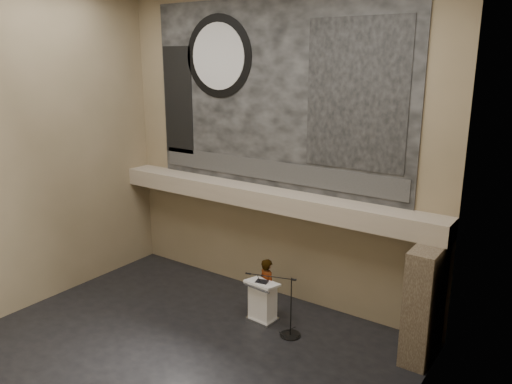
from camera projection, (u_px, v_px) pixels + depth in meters
The scene contains 19 objects.
floor at pixel (178, 354), 11.61m from camera, with size 10.00×10.00×0.00m, color black.
wall_back at pixel (273, 149), 13.67m from camera, with size 10.00×0.02×8.50m, color #78694C.
wall_left at pixel (33, 152), 13.26m from camera, with size 0.02×8.00×8.50m, color #78694C.
wall_right at pixel (402, 219), 7.74m from camera, with size 0.02×8.00×8.50m, color #78694C.
soffit at pixel (264, 198), 13.69m from camera, with size 10.00×0.80×0.50m, color #A0907B.
sprinkler_left at pixel (218, 199), 14.61m from camera, with size 0.04×0.04×0.06m, color #B2893D.
sprinkler_right at pixel (325, 220), 12.67m from camera, with size 0.04×0.04×0.06m, color #B2893D.
banner at pixel (273, 95), 13.27m from camera, with size 8.00×0.05×5.00m, color black.
banner_text_strip at pixel (271, 171), 13.77m from camera, with size 7.76×0.02×0.55m, color #303030.
banner_clock_rim at pixel (218, 56), 13.97m from camera, with size 2.30×2.30×0.02m, color black.
banner_clock_face at pixel (218, 56), 13.95m from camera, with size 1.84×1.84×0.02m, color silver.
banner_building_print at pixel (356, 95), 11.88m from camera, with size 2.60×0.02×3.60m, color black.
banner_brick_print at pixel (178, 101), 15.19m from camera, with size 1.10×0.02×3.20m, color black.
stone_pier at pixel (425, 303), 11.18m from camera, with size 0.60×1.40×2.70m, color #45382A.
lectern at pixel (263, 301), 12.95m from camera, with size 0.85×0.64×1.14m.
binder at pixel (262, 282), 12.77m from camera, with size 0.30×0.24×0.04m, color black.
papers at pixel (260, 282), 12.81m from camera, with size 0.19×0.26×0.01m, color silver.
speaker_person at pixel (267, 287), 13.20m from camera, with size 0.58×0.38×1.59m, color beige.
mic_stand at pixel (289, 327), 12.33m from camera, with size 1.37×0.62×1.56m.
Camera 1 is at (7.35, -7.34, 6.67)m, focal length 35.00 mm.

